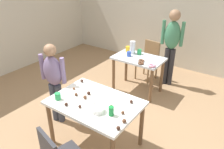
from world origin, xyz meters
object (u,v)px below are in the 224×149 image
(pitcher_far, at_px, (133,47))
(soda_can, at_px, (111,111))
(dining_table_near, at_px, (95,107))
(chair_far_table, at_px, (149,58))
(dining_table_far, at_px, (138,64))
(person_adult_far, at_px, (172,41))
(mixing_bowl, at_px, (98,110))
(person_girl_near, at_px, (54,78))

(pitcher_far, bearing_deg, soda_can, -66.73)
(dining_table_near, xyz_separation_m, chair_far_table, (-0.35, 2.36, -0.16))
(dining_table_far, bearing_deg, soda_can, -71.21)
(person_adult_far, distance_m, mixing_bowl, 2.51)
(dining_table_near, height_order, mixing_bowl, mixing_bowl)
(dining_table_near, xyz_separation_m, person_girl_near, (-0.88, 0.07, 0.15))
(chair_far_table, xyz_separation_m, person_girl_near, (-0.53, -2.29, 0.31))
(person_adult_far, height_order, pitcher_far, person_adult_far)
(dining_table_far, height_order, pitcher_far, pitcher_far)
(dining_table_near, xyz_separation_m, dining_table_far, (-0.27, 1.69, -0.04))
(soda_can, bearing_deg, person_adult_far, 95.07)
(dining_table_far, relative_size, pitcher_far, 3.74)
(soda_can, relative_size, pitcher_far, 0.47)
(dining_table_near, bearing_deg, pitcher_far, 104.85)
(soda_can, distance_m, pitcher_far, 2.11)
(dining_table_far, bearing_deg, pitcher_far, 149.49)
(person_girl_near, relative_size, soda_can, 11.19)
(chair_far_table, relative_size, person_adult_far, 0.54)
(chair_far_table, relative_size, pitcher_far, 3.36)
(person_adult_far, relative_size, mixing_bowl, 9.30)
(mixing_bowl, xyz_separation_m, pitcher_far, (-0.66, 1.98, 0.10))
(dining_table_far, xyz_separation_m, pitcher_far, (-0.22, 0.13, 0.26))
(dining_table_far, distance_m, mixing_bowl, 1.91)
(mixing_bowl, bearing_deg, soda_can, 13.10)
(person_adult_far, bearing_deg, person_girl_near, -114.00)
(person_adult_far, xyz_separation_m, soda_can, (0.22, -2.46, -0.17))
(dining_table_near, distance_m, pitcher_far, 1.90)
(dining_table_near, relative_size, chair_far_table, 1.38)
(person_adult_far, bearing_deg, mixing_bowl, -89.04)
(person_adult_far, distance_m, soda_can, 2.47)
(person_girl_near, relative_size, pitcher_far, 5.27)
(dining_table_near, relative_size, dining_table_far, 1.24)
(dining_table_far, relative_size, person_girl_near, 0.71)
(dining_table_near, height_order, dining_table_far, same)
(dining_table_near, bearing_deg, soda_can, -18.18)
(mixing_bowl, bearing_deg, person_adult_far, 90.96)
(soda_can, bearing_deg, dining_table_near, 161.82)
(dining_table_far, xyz_separation_m, person_girl_near, (-0.61, -1.62, 0.19))
(dining_table_near, height_order, chair_far_table, chair_far_table)
(dining_table_near, distance_m, person_adult_far, 2.37)
(person_girl_near, height_order, mixing_bowl, person_girl_near)
(chair_far_table, xyz_separation_m, soda_can, (0.70, -2.47, 0.31))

